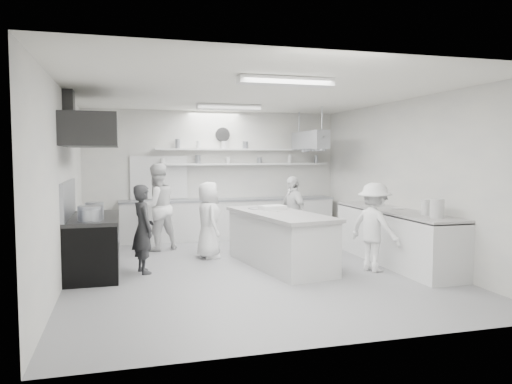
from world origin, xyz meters
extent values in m
cube|color=#95959D|center=(0.00, 0.00, -0.01)|extent=(6.00, 7.00, 0.02)
cube|color=silver|center=(0.00, 0.00, 3.01)|extent=(6.00, 7.00, 0.02)
cube|color=silver|center=(0.00, 3.50, 1.50)|extent=(6.00, 0.04, 3.00)
cube|color=silver|center=(0.00, -3.50, 1.50)|extent=(6.00, 0.04, 3.00)
cube|color=silver|center=(-3.00, 0.00, 1.50)|extent=(0.04, 7.00, 3.00)
cube|color=silver|center=(3.00, 0.00, 1.50)|extent=(0.04, 7.00, 3.00)
cube|color=black|center=(-2.60, 0.40, 0.45)|extent=(0.80, 1.80, 0.90)
cube|color=#282829|center=(-2.60, 0.40, 2.35)|extent=(0.85, 2.00, 0.50)
cube|color=silver|center=(0.30, 3.20, 0.46)|extent=(5.00, 0.60, 0.92)
cube|color=silver|center=(0.70, 3.37, 1.75)|extent=(4.20, 0.26, 0.04)
cube|color=silver|center=(0.70, 3.37, 2.10)|extent=(4.20, 0.26, 0.04)
cube|color=black|center=(-1.30, 3.48, 1.45)|extent=(1.30, 0.04, 1.00)
cylinder|color=white|center=(0.20, 3.46, 2.45)|extent=(0.32, 0.05, 0.32)
cube|color=silver|center=(2.65, -0.20, 0.47)|extent=(0.74, 3.30, 0.94)
cube|color=#9B9FAA|center=(2.00, 2.40, 2.30)|extent=(0.30, 1.60, 0.40)
cube|color=silver|center=(0.00, -1.80, 2.94)|extent=(1.30, 0.25, 0.10)
cube|color=silver|center=(0.00, 1.80, 2.94)|extent=(1.30, 0.25, 0.10)
cube|color=silver|center=(0.55, 0.13, 0.45)|extent=(1.33, 2.59, 0.91)
cylinder|color=#9B9FAA|center=(-2.60, -0.08, 1.05)|extent=(0.39, 0.39, 0.27)
imported|color=#2E2F31|center=(-1.80, 0.25, 0.74)|extent=(0.48, 0.61, 1.48)
imported|color=white|center=(-1.45, 2.19, 0.90)|extent=(1.07, 0.98, 1.80)
imported|color=white|center=(-0.55, 1.15, 0.73)|extent=(0.54, 0.76, 1.46)
imported|color=white|center=(1.25, 1.43, 0.77)|extent=(0.54, 0.95, 1.53)
imported|color=white|center=(1.98, -0.65, 0.75)|extent=(0.89, 1.11, 1.50)
imported|color=#9B9FAA|center=(0.29, 0.79, 0.94)|extent=(0.29, 0.29, 0.06)
imported|color=silver|center=(0.47, 0.27, 0.94)|extent=(0.23, 0.23, 0.06)
imported|color=silver|center=(2.77, -0.08, 0.97)|extent=(0.28, 0.28, 0.05)
camera|label=1|loc=(-2.11, -8.02, 1.97)|focal=34.31mm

